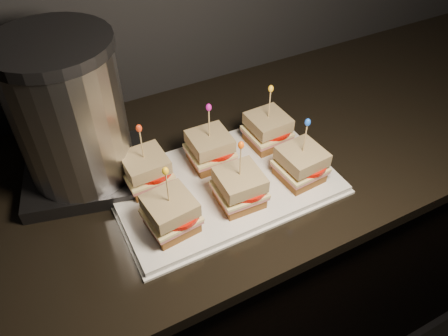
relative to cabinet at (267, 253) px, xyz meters
name	(u,v)px	position (x,y,z in m)	size (l,w,h in m)	color
cabinet	(267,253)	(0.00, 0.00, 0.00)	(2.35, 0.63, 0.91)	black
granite_slab	(279,142)	(0.00, 0.00, 0.47)	(2.39, 0.67, 0.03)	black
platter	(224,183)	(-0.20, -0.09, 0.50)	(0.47, 0.29, 0.02)	white
platter_rim	(224,185)	(-0.20, -0.09, 0.49)	(0.48, 0.30, 0.01)	white
sandwich_0_bread_bot	(148,180)	(-0.35, -0.02, 0.52)	(0.08, 0.08, 0.02)	#582C12
sandwich_0_ham	(147,174)	(-0.35, -0.02, 0.53)	(0.09, 0.09, 0.01)	#B9635F
sandwich_0_cheese	(146,172)	(-0.35, -0.02, 0.54)	(0.10, 0.09, 0.01)	#F2E191
sandwich_0_tomato	(152,169)	(-0.34, -0.03, 0.55)	(0.08, 0.08, 0.01)	#C40F04
sandwich_0_bread_top	(145,163)	(-0.35, -0.02, 0.57)	(0.09, 0.09, 0.03)	#4E3011
sandwich_0_pick	(142,146)	(-0.35, -0.02, 0.61)	(0.00, 0.00, 0.09)	tan
sandwich_0_frill	(139,128)	(-0.35, -0.02, 0.66)	(0.01, 0.01, 0.02)	red
sandwich_1_bread_bot	(210,158)	(-0.20, -0.02, 0.52)	(0.08, 0.08, 0.02)	#582C12
sandwich_1_ham	(210,153)	(-0.20, -0.02, 0.53)	(0.09, 0.09, 0.01)	#B9635F
sandwich_1_cheese	(210,150)	(-0.20, -0.02, 0.54)	(0.10, 0.09, 0.01)	#F2E191
sandwich_1_tomato	(216,148)	(-0.19, -0.03, 0.55)	(0.08, 0.08, 0.01)	#C40F04
sandwich_1_bread_top	(210,141)	(-0.20, -0.02, 0.57)	(0.09, 0.09, 0.03)	#4E3011
sandwich_1_pick	(209,125)	(-0.20, -0.02, 0.61)	(0.00, 0.00, 0.09)	tan
sandwich_1_frill	(209,107)	(-0.20, -0.02, 0.66)	(0.01, 0.01, 0.02)	#C11297
sandwich_2_bread_bot	(267,139)	(-0.05, -0.02, 0.52)	(0.08, 0.08, 0.02)	#582C12
sandwich_2_ham	(267,133)	(-0.05, -0.02, 0.53)	(0.09, 0.09, 0.01)	#B9635F
sandwich_2_cheese	(267,131)	(-0.05, -0.02, 0.54)	(0.10, 0.09, 0.01)	#F2E191
sandwich_2_tomato	(273,128)	(-0.04, -0.03, 0.55)	(0.08, 0.08, 0.01)	#C40F04
sandwich_2_bread_top	(268,122)	(-0.05, -0.02, 0.57)	(0.09, 0.09, 0.03)	#4E3011
sandwich_2_pick	(269,106)	(-0.05, -0.02, 0.61)	(0.00, 0.00, 0.09)	tan
sandwich_2_frill	(271,89)	(-0.05, -0.02, 0.66)	(0.01, 0.01, 0.02)	yellow
sandwich_3_bread_bot	(172,223)	(-0.35, -0.16, 0.52)	(0.08, 0.08, 0.02)	#582C12
sandwich_3_ham	(171,218)	(-0.35, -0.16, 0.53)	(0.09, 0.09, 0.01)	#B9635F
sandwich_3_cheese	(171,215)	(-0.35, -0.16, 0.54)	(0.10, 0.09, 0.01)	#F2E191
sandwich_3_tomato	(178,213)	(-0.34, -0.16, 0.55)	(0.08, 0.08, 0.01)	#C40F04
sandwich_3_bread_top	(170,206)	(-0.35, -0.16, 0.57)	(0.09, 0.09, 0.03)	#4E3011
sandwich_3_pick	(168,189)	(-0.35, -0.16, 0.61)	(0.00, 0.00, 0.09)	tan
sandwich_3_frill	(165,171)	(-0.35, -0.16, 0.66)	(0.01, 0.01, 0.02)	yellow
sandwich_4_bread_bot	(239,197)	(-0.20, -0.16, 0.52)	(0.08, 0.08, 0.02)	#582C12
sandwich_4_ham	(239,191)	(-0.20, -0.16, 0.53)	(0.09, 0.09, 0.01)	#B9635F
sandwich_4_cheese	(239,189)	(-0.20, -0.16, 0.54)	(0.10, 0.09, 0.01)	#F2E191
sandwich_4_tomato	(246,186)	(-0.19, -0.16, 0.55)	(0.08, 0.08, 0.01)	#C40F04
sandwich_4_bread_top	(240,180)	(-0.20, -0.16, 0.57)	(0.09, 0.09, 0.03)	#4E3011
sandwich_4_pick	(240,163)	(-0.20, -0.16, 0.61)	(0.00, 0.00, 0.09)	tan
sandwich_4_frill	(241,145)	(-0.20, -0.16, 0.66)	(0.01, 0.01, 0.02)	#F25306
sandwich_5_bread_bot	(299,173)	(-0.05, -0.16, 0.52)	(0.08, 0.08, 0.02)	#582C12
sandwich_5_ham	(300,168)	(-0.05, -0.16, 0.53)	(0.09, 0.09, 0.01)	#B9635F
sandwich_5_cheese	(301,166)	(-0.05, -0.16, 0.54)	(0.10, 0.09, 0.01)	#F2E191
sandwich_5_tomato	(307,163)	(-0.04, -0.16, 0.55)	(0.08, 0.08, 0.01)	#C40F04
sandwich_5_bread_top	(302,156)	(-0.05, -0.16, 0.57)	(0.09, 0.09, 0.03)	#4E3011
sandwich_5_pick	(305,140)	(-0.05, -0.16, 0.61)	(0.00, 0.00, 0.09)	tan
sandwich_5_frill	(308,122)	(-0.05, -0.16, 0.66)	(0.01, 0.01, 0.02)	blue
appliance_base	(87,173)	(-0.46, 0.08, 0.50)	(0.26, 0.22, 0.03)	#262628
appliance_body	(70,116)	(-0.46, 0.08, 0.66)	(0.22, 0.22, 0.28)	silver
appliance_lid	(49,45)	(-0.46, 0.08, 0.81)	(0.23, 0.23, 0.02)	#262628
appliance	(70,118)	(-0.46, 0.08, 0.66)	(0.26, 0.22, 0.34)	silver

